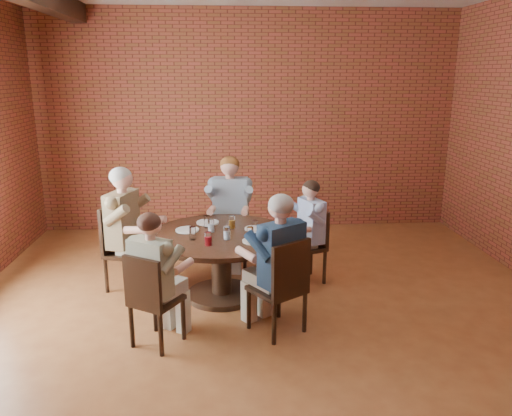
{
  "coord_description": "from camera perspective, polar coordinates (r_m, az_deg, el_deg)",
  "views": [
    {
      "loc": [
        -0.42,
        -4.36,
        2.43
      ],
      "look_at": [
        -0.05,
        1.0,
        0.98
      ],
      "focal_mm": 35.0,
      "sensor_mm": 36.0,
      "label": 1
    }
  ],
  "objects": [
    {
      "name": "floor",
      "position": [
        5.01,
        1.44,
        -13.92
      ],
      "size": [
        7.0,
        7.0,
        0.0
      ],
      "primitive_type": "plane",
      "color": "#9C5D30",
      "rests_on": "ground"
    },
    {
      "name": "wall_back",
      "position": [
        7.9,
        -0.87,
        9.79
      ],
      "size": [
        7.0,
        0.0,
        7.0
      ],
      "primitive_type": "plane",
      "rotation": [
        1.57,
        0.0,
        0.0
      ],
      "color": "brown",
      "rests_on": "ground"
    },
    {
      "name": "dining_table",
      "position": [
        5.52,
        -4.02,
        -5.09
      ],
      "size": [
        1.55,
        1.55,
        0.75
      ],
      "color": "black",
      "rests_on": "floor"
    },
    {
      "name": "chair_a",
      "position": [
        6.01,
        6.42,
        -3.89
      ],
      "size": [
        0.49,
        0.49,
        0.88
      ],
      "rotation": [
        0.0,
        0.0,
        -1.21
      ],
      "color": "black",
      "rests_on": "floor"
    },
    {
      "name": "diner_a",
      "position": [
        5.93,
        5.86,
        -2.77
      ],
      "size": [
        0.71,
        0.64,
        1.24
      ],
      "primitive_type": null,
      "rotation": [
        0.0,
        0.0,
        -1.21
      ],
      "color": "#4260AB",
      "rests_on": "floor"
    },
    {
      "name": "chair_b",
      "position": [
        6.59,
        -2.89,
        -1.7
      ],
      "size": [
        0.52,
        0.52,
        0.98
      ],
      "rotation": [
        0.0,
        0.0,
        -0.12
      ],
      "color": "black",
      "rests_on": "floor"
    },
    {
      "name": "diner_b",
      "position": [
        6.45,
        -2.99,
        -0.42
      ],
      "size": [
        0.65,
        0.77,
        1.41
      ],
      "primitive_type": null,
      "rotation": [
        0.0,
        0.0,
        -0.12
      ],
      "color": "gray",
      "rests_on": "floor"
    },
    {
      "name": "chair_c",
      "position": [
        5.98,
        -15.11,
        -3.97
      ],
      "size": [
        0.59,
        0.59,
        0.99
      ],
      "rotation": [
        0.0,
        0.0,
        1.26
      ],
      "color": "black",
      "rests_on": "floor"
    },
    {
      "name": "diner_c",
      "position": [
        5.88,
        -14.39,
        -2.38
      ],
      "size": [
        0.86,
        0.77,
        1.42
      ],
      "primitive_type": null,
      "rotation": [
        0.0,
        0.0,
        1.26
      ],
      "color": "brown",
      "rests_on": "floor"
    },
    {
      "name": "chair_d",
      "position": [
        4.63,
        -11.93,
        -9.96
      ],
      "size": [
        0.54,
        0.54,
        0.9
      ],
      "rotation": [
        0.0,
        0.0,
        2.59
      ],
      "color": "black",
      "rests_on": "floor"
    },
    {
      "name": "diner_d",
      "position": [
        4.63,
        -11.43,
        -8.05
      ],
      "size": [
        0.73,
        0.77,
        1.26
      ],
      "primitive_type": null,
      "rotation": [
        0.0,
        0.0,
        2.59
      ],
      "color": "tan",
      "rests_on": "floor"
    },
    {
      "name": "chair_e",
      "position": [
        4.75,
        3.12,
        -8.65
      ],
      "size": [
        0.62,
        0.62,
        0.96
      ],
      "rotation": [
        0.0,
        0.0,
        3.73
      ],
      "color": "black",
      "rests_on": "floor"
    },
    {
      "name": "diner_e",
      "position": [
        4.75,
        2.42,
        -6.45
      ],
      "size": [
        0.84,
        0.87,
        1.37
      ],
      "primitive_type": null,
      "rotation": [
        0.0,
        0.0,
        3.73
      ],
      "color": "#1B304C",
      "rests_on": "floor"
    },
    {
      "name": "plate_a",
      "position": [
        5.57,
        0.02,
        -2.38
      ],
      "size": [
        0.26,
        0.26,
        0.01
      ],
      "primitive_type": "cylinder",
      "color": "white",
      "rests_on": "dining_table"
    },
    {
      "name": "plate_b",
      "position": [
        5.83,
        -5.55,
        -1.65
      ],
      "size": [
        0.26,
        0.26,
        0.01
      ],
      "primitive_type": "cylinder",
      "color": "white",
      "rests_on": "dining_table"
    },
    {
      "name": "plate_c",
      "position": [
        5.58,
        -7.86,
        -2.49
      ],
      "size": [
        0.26,
        0.26,
        0.01
      ],
      "primitive_type": "cylinder",
      "color": "white",
      "rests_on": "dining_table"
    },
    {
      "name": "plate_d",
      "position": [
        5.17,
        -0.14,
        -3.77
      ],
      "size": [
        0.26,
        0.26,
        0.01
      ],
      "primitive_type": "cylinder",
      "color": "white",
      "rests_on": "dining_table"
    },
    {
      "name": "glass_a",
      "position": [
        5.43,
        -0.14,
        -2.13
      ],
      "size": [
        0.07,
        0.07,
        0.14
      ],
      "primitive_type": "cylinder",
      "color": "white",
      "rests_on": "dining_table"
    },
    {
      "name": "glass_b",
      "position": [
        5.6,
        -2.77,
        -1.62
      ],
      "size": [
        0.07,
        0.07,
        0.14
      ],
      "primitive_type": "cylinder",
      "color": "white",
      "rests_on": "dining_table"
    },
    {
      "name": "glass_c",
      "position": [
        5.64,
        -5.62,
        -1.55
      ],
      "size": [
        0.07,
        0.07,
        0.14
      ],
      "primitive_type": "cylinder",
      "color": "white",
      "rests_on": "dining_table"
    },
    {
      "name": "glass_d",
      "position": [
        5.48,
        -5.16,
        -2.04
      ],
      "size": [
        0.07,
        0.07,
        0.14
      ],
      "primitive_type": "cylinder",
      "color": "white",
      "rests_on": "dining_table"
    },
    {
      "name": "glass_e",
      "position": [
        5.25,
        -7.27,
        -2.87
      ],
      "size": [
        0.07,
        0.07,
        0.14
      ],
      "primitive_type": "cylinder",
      "color": "white",
      "rests_on": "dining_table"
    },
    {
      "name": "glass_f",
      "position": [
        5.06,
        -5.48,
        -3.52
      ],
      "size": [
        0.07,
        0.07,
        0.14
      ],
      "primitive_type": "cylinder",
      "color": "white",
      "rests_on": "dining_table"
    },
    {
      "name": "glass_g",
      "position": [
        5.22,
        -3.34,
        -2.87
      ],
      "size": [
        0.07,
        0.07,
        0.14
      ],
      "primitive_type": "cylinder",
      "color": "white",
      "rests_on": "dining_table"
    },
    {
      "name": "glass_h",
      "position": [
        5.2,
        -0.68,
        -2.94
      ],
      "size": [
        0.07,
        0.07,
        0.14
      ],
      "primitive_type": "cylinder",
      "color": "white",
      "rests_on": "dining_table"
    },
    {
      "name": "smartphone",
      "position": [
        5.23,
        0.13,
        -3.57
      ],
      "size": [
        0.08,
        0.15,
        0.01
      ],
      "primitive_type": "cube",
      "rotation": [
        0.0,
        0.0,
        -0.03
      ],
      "color": "black",
      "rests_on": "dining_table"
    }
  ]
}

